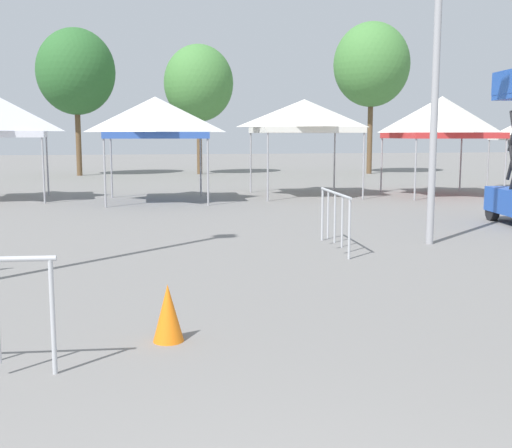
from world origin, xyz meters
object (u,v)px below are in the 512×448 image
at_px(canopy_tent_center, 156,118).
at_px(traffic_cone_lot_center, 168,313).
at_px(canopy_tent_far_right, 304,116).
at_px(tree_behind_tents_left, 372,65).
at_px(canopy_tent_left_of_center, 442,117).
at_px(tree_behind_tents_center, 199,83).
at_px(light_pole_near_lift, 438,5).
at_px(crowd_barrier_near_person, 335,209).
at_px(tree_behind_tents_right, 76,72).

relative_size(canopy_tent_center, traffic_cone_lot_center, 5.51).
distance_m(canopy_tent_far_right, tree_behind_tents_left, 14.12).
relative_size(canopy_tent_left_of_center, tree_behind_tents_center, 0.50).
xyz_separation_m(canopy_tent_far_right, light_pole_near_lift, (-0.31, -10.22, 1.76)).
xyz_separation_m(canopy_tent_far_right, traffic_cone_lot_center, (-5.72, -15.23, -2.46)).
xyz_separation_m(canopy_tent_center, crowd_barrier_near_person, (2.82, -9.46, -1.91)).
distance_m(canopy_tent_center, tree_behind_tents_center, 14.72).
relative_size(light_pole_near_lift, crowd_barrier_near_person, 3.77).
relative_size(canopy_tent_far_right, tree_behind_tents_center, 0.50).
bearing_deg(light_pole_near_lift, canopy_tent_far_right, 88.25).
bearing_deg(canopy_tent_far_right, tree_behind_tents_center, 99.20).
xyz_separation_m(tree_behind_tents_center, traffic_cone_lot_center, (-3.57, -28.54, -4.56)).
bearing_deg(tree_behind_tents_right, traffic_cone_lot_center, -84.42).
height_order(light_pole_near_lift, tree_behind_tents_center, light_pole_near_lift).
bearing_deg(crowd_barrier_near_person, canopy_tent_left_of_center, 53.64).
height_order(light_pole_near_lift, tree_behind_tents_left, tree_behind_tents_left).
bearing_deg(canopy_tent_far_right, traffic_cone_lot_center, -110.60).
bearing_deg(crowd_barrier_near_person, traffic_cone_lot_center, -125.13).
bearing_deg(tree_behind_tents_center, crowd_barrier_near_person, -90.40).
bearing_deg(tree_behind_tents_left, canopy_tent_far_right, -120.87).
distance_m(canopy_tent_left_of_center, traffic_cone_lot_center, 18.01).
bearing_deg(light_pole_near_lift, canopy_tent_center, 117.49).
height_order(canopy_tent_center, tree_behind_tents_center, tree_behind_tents_center).
height_order(canopy_tent_far_right, light_pole_near_lift, light_pole_near_lift).
bearing_deg(tree_behind_tents_left, light_pole_near_lift, -108.50).
xyz_separation_m(canopy_tent_far_right, tree_behind_tents_right, (-8.50, 13.26, 2.59)).
xyz_separation_m(canopy_tent_center, light_pole_near_lift, (4.83, -9.29, 1.86)).
relative_size(canopy_tent_center, canopy_tent_far_right, 0.96).
distance_m(canopy_tent_far_right, tree_behind_tents_center, 13.64).
distance_m(canopy_tent_center, tree_behind_tents_left, 17.95).
distance_m(light_pole_near_lift, tree_behind_tents_right, 24.88).
relative_size(canopy_tent_left_of_center, tree_behind_tents_left, 0.42).
height_order(canopy_tent_far_right, crowd_barrier_near_person, canopy_tent_far_right).
bearing_deg(tree_behind_tents_left, canopy_tent_left_of_center, -100.39).
xyz_separation_m(canopy_tent_center, tree_behind_tents_right, (-3.36, 14.19, 2.68)).
height_order(canopy_tent_left_of_center, traffic_cone_lot_center, canopy_tent_left_of_center).
height_order(canopy_tent_left_of_center, tree_behind_tents_center, tree_behind_tents_center).
bearing_deg(canopy_tent_far_right, tree_behind_tents_left, 59.13).
height_order(tree_behind_tents_center, tree_behind_tents_right, tree_behind_tents_right).
xyz_separation_m(canopy_tent_left_of_center, tree_behind_tents_right, (-13.26, 14.04, 2.62)).
bearing_deg(tree_behind_tents_left, canopy_tent_center, -133.74).
xyz_separation_m(canopy_tent_far_right, tree_behind_tents_left, (7.06, 11.82, 3.12)).
bearing_deg(traffic_cone_lot_center, crowd_barrier_near_person, 54.87).
bearing_deg(canopy_tent_center, tree_behind_tents_center, 78.16).
distance_m(canopy_tent_far_right, traffic_cone_lot_center, 16.45).
xyz_separation_m(light_pole_near_lift, traffic_cone_lot_center, (-5.41, -5.01, -4.21)).
bearing_deg(canopy_tent_left_of_center, crowd_barrier_near_person, -126.36).
height_order(canopy_tent_center, tree_behind_tents_right, tree_behind_tents_right).
distance_m(crowd_barrier_near_person, traffic_cone_lot_center, 5.93).
xyz_separation_m(canopy_tent_far_right, tree_behind_tents_center, (-2.16, 13.31, 2.10)).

